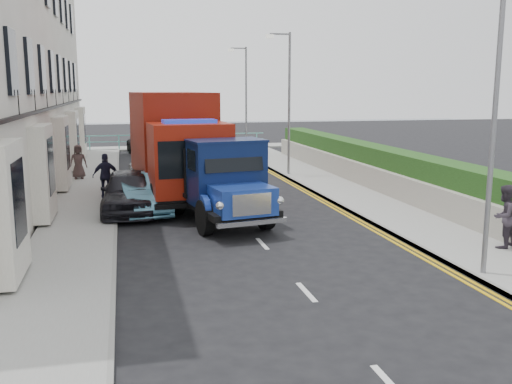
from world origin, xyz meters
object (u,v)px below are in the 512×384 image
Objects in this scene: lamp_mid at (287,96)px; red_lorry at (175,143)px; parked_car_front at (129,192)px; bedford_lorry at (225,187)px; lamp_near at (491,104)px; lamp_far at (244,94)px.

red_lorry is at bearing -141.21° from lamp_mid.
parked_car_front is at bearing -133.57° from red_lorry.
red_lorry is (-1.13, 4.79, 0.97)m from bedford_lorry.
lamp_near is 8.49m from bedford_lorry.
lamp_mid reaches higher than bedford_lorry.
lamp_near is at bearing -47.37° from parked_car_front.
lamp_far is at bearing 66.35° from bedford_lorry.
lamp_far reaches higher than parked_car_front.
bedford_lorry is at bearing -38.88° from parked_car_front.
lamp_far is 18.97m from parked_car_front.
bedford_lorry is at bearing 126.70° from lamp_near.
bedford_lorry is 3.95m from parked_car_front.
bedford_lorry is 0.74× the size of red_lorry.
lamp_far reaches higher than bedford_lorry.
bedford_lorry is 1.33× the size of parked_car_front.
lamp_mid is 10.95m from parked_car_front.
bedford_lorry is at bearing -103.81° from lamp_far.
lamp_far is 1.16× the size of bedford_lorry.
lamp_far is at bearing 90.00° from lamp_mid.
lamp_mid is at bearing 53.45° from bedford_lorry.
red_lorry reaches higher than bedford_lorry.
lamp_mid is 1.55× the size of parked_car_front.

